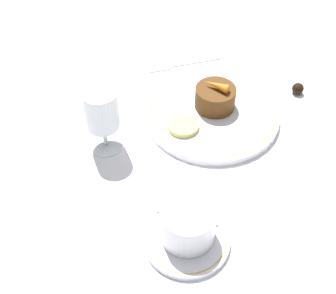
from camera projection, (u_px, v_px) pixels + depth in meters
ground_plane at (201, 123)px, 0.90m from camera, size 3.00×3.00×0.00m
dinner_plate at (212, 114)px, 0.91m from camera, size 0.26×0.26×0.01m
saucer at (187, 239)px, 0.72m from camera, size 0.13×0.13×0.01m
coffee_cup at (188, 223)px, 0.69m from camera, size 0.11×0.08×0.06m
spoon at (178, 213)px, 0.74m from camera, size 0.08×0.09×0.00m
wine_glass at (102, 113)px, 0.80m from camera, size 0.06×0.06×0.13m
fork at (177, 65)px, 1.03m from camera, size 0.04×0.17×0.01m
dessert_cake at (215, 98)px, 0.90m from camera, size 0.08×0.08×0.04m
carrot_garnish at (216, 85)px, 0.88m from camera, size 0.05×0.04×0.02m
pineapple_slice at (183, 125)px, 0.87m from camera, size 0.06×0.06×0.01m
chocolate_truffle at (298, 89)px, 0.96m from camera, size 0.02×0.02×0.02m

